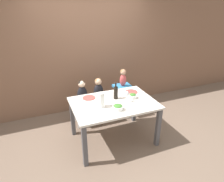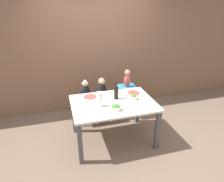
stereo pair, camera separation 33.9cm
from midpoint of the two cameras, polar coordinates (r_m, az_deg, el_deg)
The scene contains 17 objects.
ground_plane at distance 3.83m, azimuth -2.18°, elevation -13.60°, with size 14.00×14.00×0.00m, color #705B4C.
wall_back at distance 4.49m, azimuth -8.79°, elevation 11.14°, with size 10.00×0.06×2.70m.
dining_table at distance 3.46m, azimuth -2.35°, elevation -4.84°, with size 1.42×0.99×0.77m.
chair_far_left at distance 4.14m, azimuth -10.58°, elevation -4.45°, with size 0.44×0.41×0.46m.
chair_far_center at distance 4.21m, azimuth -6.09°, elevation -3.67°, with size 0.44×0.41×0.46m.
chair_right_highchair at distance 4.29m, azimuth 0.82°, elevation -0.39°, with size 0.37×0.35×0.70m.
person_child_left at distance 4.00m, azimuth -10.93°, elevation -0.42°, with size 0.21×0.15×0.49m.
person_child_center at distance 4.07m, azimuth -6.29°, elevation 0.33°, with size 0.21×0.15×0.49m.
person_baby_right at distance 4.16m, azimuth 0.84°, elevation 4.08°, with size 0.14×0.12×0.37m.
wine_bottle at distance 3.48m, azimuth -1.71°, elevation -0.48°, with size 0.07×0.07×0.30m.
paper_towel_roll at distance 3.22m, azimuth -6.12°, elevation -2.66°, with size 0.11×0.11×0.25m.
wine_glass_near at distance 3.37m, azimuth 1.42°, elevation -0.98°, with size 0.07×0.07×0.20m.
salad_bowl_large at distance 3.16m, azimuth -1.37°, elevation -4.74°, with size 0.17×0.17×0.09m.
salad_bowl_small at distance 3.54m, azimuth 3.20°, elevation -1.46°, with size 0.14×0.14×0.09m.
dinner_plate_front_left at distance 3.12m, azimuth -8.89°, elevation -6.26°, with size 0.23×0.23×0.01m.
dinner_plate_back_left at distance 3.60m, azimuth -9.32°, elevation -1.98°, with size 0.23×0.23×0.01m.
dinner_plate_back_right at distance 3.78m, azimuth 3.01°, elevation -0.29°, with size 0.23×0.23×0.01m.
Camera 1 is at (-1.17, -2.79, 2.35)m, focal length 32.00 mm.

